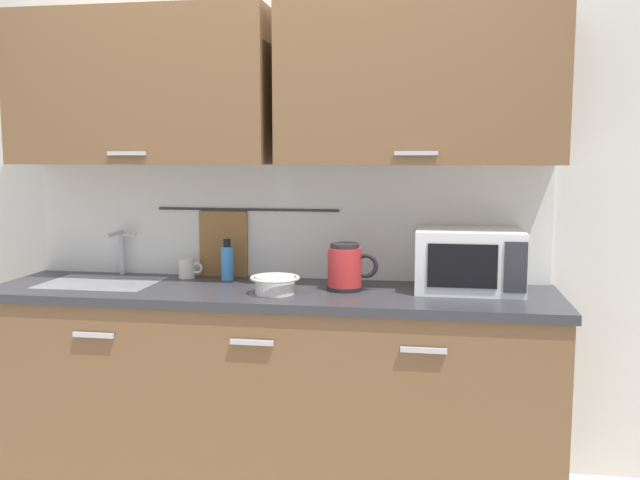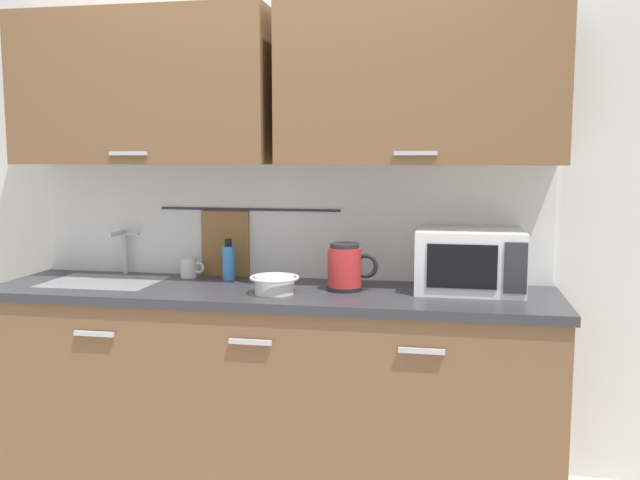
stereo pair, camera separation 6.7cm
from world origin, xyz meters
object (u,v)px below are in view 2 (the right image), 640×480
(mug_near_sink, at_px, (189,268))
(electric_kettle, at_px, (346,268))
(microwave, at_px, (470,261))
(dish_soap_bottle, at_px, (229,262))
(mixing_bowl, at_px, (275,283))

(mug_near_sink, bearing_deg, electric_kettle, -12.48)
(microwave, relative_size, mug_near_sink, 3.83)
(electric_kettle, bearing_deg, dish_soap_bottle, 165.09)
(electric_kettle, distance_m, mug_near_sink, 0.82)
(microwave, height_order, electric_kettle, microwave)
(dish_soap_bottle, distance_m, mixing_bowl, 0.42)
(mug_near_sink, bearing_deg, microwave, -4.05)
(microwave, bearing_deg, electric_kettle, -171.27)
(dish_soap_bottle, bearing_deg, microwave, -3.81)
(mug_near_sink, bearing_deg, dish_soap_bottle, -5.36)
(microwave, bearing_deg, mug_near_sink, 175.95)
(microwave, height_order, mug_near_sink, microwave)
(mug_near_sink, height_order, mixing_bowl, mug_near_sink)
(dish_soap_bottle, height_order, mixing_bowl, dish_soap_bottle)
(electric_kettle, distance_m, mixing_bowl, 0.32)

